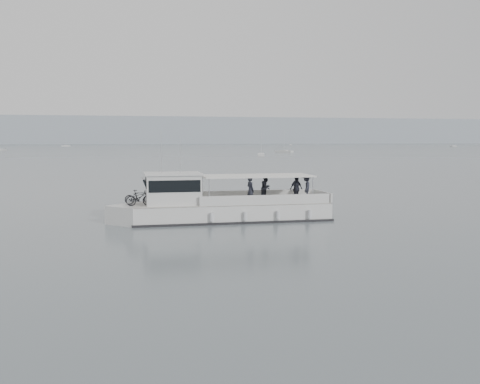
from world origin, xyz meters
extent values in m
plane|color=#535E62|center=(0.00, 0.00, 0.00)|extent=(1400.00, 1400.00, 0.00)
cube|color=#939EA8|center=(0.00, 560.00, 14.00)|extent=(1400.00, 90.00, 28.00)
cube|color=silver|center=(-5.91, -1.60, 0.41)|extent=(10.96, 3.02, 1.18)
cube|color=silver|center=(-11.38, -1.56, 0.41)|extent=(2.96, 2.96, 1.18)
cube|color=beige|center=(-5.91, -1.60, 1.00)|extent=(10.96, 3.02, 0.05)
cube|color=black|center=(-5.91, -1.60, 0.05)|extent=(11.15, 3.13, 0.16)
cube|color=silver|center=(-4.26, -0.22, 1.28)|extent=(7.29, 0.16, 0.55)
cube|color=silver|center=(-4.28, -3.02, 1.28)|extent=(7.29, 0.16, 0.55)
cube|color=silver|center=(-0.49, -1.65, 1.28)|extent=(0.12, 2.92, 0.55)
cube|color=silver|center=(-9.19, -1.58, 1.82)|extent=(2.94, 2.49, 1.64)
cube|color=black|center=(-10.60, -1.56, 1.96)|extent=(0.53, 2.28, 1.06)
cube|color=black|center=(-9.19, -1.58, 2.10)|extent=(2.76, 2.52, 0.64)
cube|color=silver|center=(-9.19, -1.58, 2.69)|extent=(3.12, 2.67, 0.09)
cube|color=silver|center=(-4.45, -1.62, 2.51)|extent=(6.22, 2.79, 0.07)
cylinder|color=silver|center=(-7.38, -2.87, 1.75)|extent=(0.06, 0.06, 1.50)
cylinder|color=silver|center=(-7.36, -0.32, 1.75)|extent=(0.06, 0.06, 1.50)
cylinder|color=silver|center=(-1.55, -2.92, 1.75)|extent=(0.06, 0.06, 1.50)
cylinder|color=silver|center=(-1.52, -0.37, 1.75)|extent=(0.06, 0.06, 1.50)
cylinder|color=silver|center=(-9.73, -0.75, 3.87)|extent=(0.03, 0.03, 2.37)
cylinder|color=silver|center=(-8.83, -2.22, 3.69)|extent=(0.03, 0.03, 2.01)
cylinder|color=silver|center=(-7.29, -3.20, 0.46)|extent=(0.22, 0.22, 0.46)
cylinder|color=silver|center=(-5.47, -3.21, 0.46)|extent=(0.22, 0.22, 0.46)
cylinder|color=silver|center=(-3.64, -3.23, 0.46)|extent=(0.22, 0.22, 0.46)
cylinder|color=silver|center=(-1.82, -3.25, 0.46)|extent=(0.22, 0.22, 0.46)
imported|color=black|center=(-11.01, -1.19, 1.41)|extent=(1.57, 0.56, 0.82)
imported|color=black|center=(-11.02, -1.92, 1.44)|extent=(1.44, 0.42, 0.87)
imported|color=#242631|center=(-5.00, -2.43, 1.77)|extent=(0.52, 0.64, 1.53)
imported|color=#242631|center=(-3.72, -0.99, 1.77)|extent=(0.93, 0.94, 1.53)
imported|color=#242631|center=(-2.27, -2.19, 1.77)|extent=(0.97, 0.73, 1.53)
imported|color=#242631|center=(-1.35, -1.28, 1.77)|extent=(0.90, 1.13, 1.53)
cube|color=silver|center=(-59.16, 200.69, 0.30)|extent=(3.49, 8.52, 0.75)
cube|color=silver|center=(-59.16, 200.69, 0.62)|extent=(2.61, 3.12, 0.45)
cylinder|color=silver|center=(-59.16, 200.69, 5.16)|extent=(0.08, 0.08, 9.12)
cube|color=silver|center=(44.73, 150.85, 0.30)|extent=(5.99, 6.28, 0.75)
cube|color=silver|center=(44.73, 150.85, 0.62)|extent=(2.91, 2.94, 0.45)
cylinder|color=silver|center=(44.73, 150.85, 4.22)|extent=(0.08, 0.08, 7.24)
cube|color=silver|center=(-46.58, 336.67, 0.30)|extent=(5.78, 2.77, 0.75)
cube|color=silver|center=(-46.58, 336.67, 0.62)|extent=(2.19, 1.88, 0.45)
cylinder|color=silver|center=(-46.58, 336.67, 3.65)|extent=(0.08, 0.08, 6.10)
cube|color=silver|center=(192.95, 268.87, 0.30)|extent=(4.71, 7.56, 0.75)
cube|color=silver|center=(192.95, 268.87, 0.62)|extent=(2.78, 3.08, 0.45)
cylinder|color=silver|center=(192.95, 268.87, 4.57)|extent=(0.08, 0.08, 7.94)
cube|color=silver|center=(121.96, 380.79, 0.30)|extent=(2.14, 4.95, 0.75)
cube|color=silver|center=(121.96, 380.79, 0.62)|extent=(1.55, 1.84, 0.45)
cube|color=silver|center=(26.46, 113.62, 0.30)|extent=(3.18, 5.64, 0.75)
cube|color=silver|center=(26.46, 113.62, 0.62)|extent=(1.98, 2.23, 0.45)
cylinder|color=silver|center=(26.46, 113.62, 3.55)|extent=(0.08, 0.08, 5.91)
camera|label=1|loc=(-11.96, -30.89, 4.55)|focal=40.00mm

